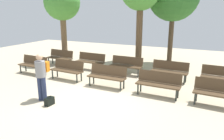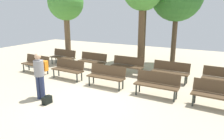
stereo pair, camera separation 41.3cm
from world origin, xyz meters
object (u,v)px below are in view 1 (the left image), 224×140
Objects in this scene: bench_r1_c0 at (60,57)px; bench_r1_c4 at (222,76)px; bench_r0_c0 at (33,64)px; bench_r1_c3 at (170,70)px; bench_r1_c2 at (126,64)px; tree_2 at (62,4)px; bench_r0_c2 at (107,75)px; visitor_with_backpack at (41,74)px; bench_r1_c1 at (91,60)px; bench_r0_c1 at (67,69)px; bench_r0_c4 at (220,92)px; handbag at (49,101)px; bench_r0_c3 at (159,82)px.

bench_r1_c0 and bench_r1_c4 have the same top height.
bench_r1_c3 is at bearing 18.63° from bench_r0_c0.
bench_r1_c2 is 5.41m from tree_2.
bench_r0_c2 is 4.63m from bench_r1_c0.
visitor_with_backpack reaches higher than bench_r1_c0.
bench_r1_c1 is 6.27m from bench_r1_c4.
visitor_with_backpack reaches higher than bench_r0_c0.
bench_r1_c2 is (4.23, 1.81, 0.00)m from bench_r0_c0.
bench_r1_c0 is 8.33m from bench_r1_c4.
bench_r0_c1 is 1.01× the size of bench_r1_c2.
bench_r0_c4 is 9.55m from tree_2.
bench_r0_c4 is 1.00× the size of bench_r1_c1.
bench_r0_c0 is at bearing -136.10° from bench_r1_c1.
bench_r0_c1 and bench_r0_c4 have the same top height.
bench_r0_c0 is 4.20m from handbag.
bench_r0_c2 is 0.99× the size of bench_r1_c3.
bench_r0_c2 is 2.91m from bench_r1_c1.
bench_r0_c3 is 0.99× the size of bench_r1_c0.
bench_r1_c0 and bench_r1_c3 have the same top height.
bench_r1_c2 and bench_r1_c4 have the same top height.
tree_2 is at bearing 161.67° from bench_r1_c1.
bench_r1_c1 is (-2.01, 2.11, 0.00)m from bench_r0_c2.
bench_r1_c3 is 5.34m from handbag.
bench_r0_c4 is (6.21, -0.31, 0.00)m from bench_r0_c1.
bench_r1_c0 is at bearing -66.49° from visitor_with_backpack.
bench_r0_c1 reaches higher than handbag.
bench_r0_c2 and bench_r0_c3 have the same top height.
tree_2 reaches higher than bench_r1_c4.
bench_r0_c0 is 1.00× the size of bench_r0_c4.
bench_r0_c1 is 2.85m from bench_r1_c2.
tree_2 is at bearing 173.63° from bench_r1_c3.
bench_r1_c4 is at bearing 0.94° from bench_r1_c0.
bench_r1_c0 is at bearing 161.83° from bench_r0_c3.
bench_r0_c4 and bench_r1_c4 have the same top height.
bench_r1_c2 is 0.98× the size of visitor_with_backpack.
bench_r0_c0 is at bearing -86.10° from tree_2.
bench_r0_c4 is 4.64m from bench_r1_c2.
bench_r1_c1 is at bearing -179.36° from bench_r1_c3.
tree_2 is at bearing -68.20° from visitor_with_backpack.
bench_r0_c1 is 0.99× the size of visitor_with_backpack.
bench_r0_c0 is 1.01× the size of bench_r1_c2.
bench_r1_c3 is at bearing 26.10° from bench_r0_c1.
bench_r1_c3 is (4.24, 1.77, 0.00)m from bench_r0_c1.
bench_r0_c2 is 2.63m from visitor_with_backpack.
bench_r1_c0 is 1.00× the size of bench_r1_c1.
handbag is at bearing -101.37° from bench_r1_c2.
tree_2 is (-8.51, 3.20, 2.94)m from bench_r0_c4.
handbag is at bearing -52.41° from bench_r1_c0.
bench_r1_c4 is (2.10, -0.08, 0.00)m from bench_r1_c3.
bench_r0_c2 is 1.00× the size of bench_r0_c3.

